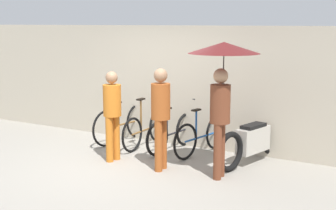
% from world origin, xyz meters
% --- Properties ---
extents(ground_plane, '(30.00, 30.00, 0.00)m').
position_xyz_m(ground_plane, '(0.00, 0.00, 0.00)').
color(ground_plane, gray).
extents(back_wall, '(10.86, 0.12, 2.40)m').
position_xyz_m(back_wall, '(0.00, 2.02, 1.20)').
color(back_wall, '#B2A893').
rests_on(back_wall, ground).
extents(parked_bicycle_0, '(0.45, 1.70, 1.10)m').
position_xyz_m(parked_bicycle_0, '(-0.91, 1.62, 0.39)').
color(parked_bicycle_0, black).
rests_on(parked_bicycle_0, ground).
extents(parked_bicycle_1, '(0.44, 1.66, 1.10)m').
position_xyz_m(parked_bicycle_1, '(-0.30, 1.54, 0.37)').
color(parked_bicycle_1, black).
rests_on(parked_bicycle_1, ground).
extents(parked_bicycle_2, '(0.44, 1.62, 0.98)m').
position_xyz_m(parked_bicycle_2, '(0.31, 1.52, 0.35)').
color(parked_bicycle_2, black).
rests_on(parked_bicycle_2, ground).
extents(parked_bicycle_3, '(0.49, 1.63, 1.05)m').
position_xyz_m(parked_bicycle_3, '(0.92, 1.57, 0.36)').
color(parked_bicycle_3, black).
rests_on(parked_bicycle_3, ground).
extents(pedestrian_leading, '(0.32, 0.32, 1.62)m').
position_xyz_m(pedestrian_leading, '(-0.30, 0.40, 0.94)').
color(pedestrian_leading, '#C66B1E').
rests_on(pedestrian_leading, ground).
extents(pedestrian_center, '(0.32, 0.32, 1.72)m').
position_xyz_m(pedestrian_center, '(0.72, 0.36, 1.01)').
color(pedestrian_center, '#9E4C1E').
rests_on(pedestrian_center, ground).
extents(pedestrian_trailing, '(1.14, 1.14, 2.16)m').
position_xyz_m(pedestrian_trailing, '(1.73, 0.56, 1.75)').
color(pedestrian_trailing, brown).
rests_on(pedestrian_trailing, ground).
extents(motorcycle, '(0.75, 2.01, 0.91)m').
position_xyz_m(motorcycle, '(1.94, 1.50, 0.39)').
color(motorcycle, black).
rests_on(motorcycle, ground).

